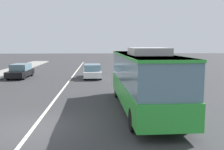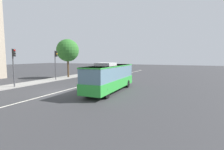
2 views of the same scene
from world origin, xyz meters
TOP-DOWN VIEW (x-y plane):
  - ground_plane at (0.00, 0.00)m, footprint 160.00×160.00m
  - lane_centre_line at (0.00, 0.00)m, footprint 76.00×0.16m
  - transit_bus at (2.69, -5.32)m, footprint 10.06×2.76m
  - sedan_white at (15.92, -2.22)m, footprint 4.58×2.00m
  - sedan_black at (16.53, 5.43)m, footprint 4.53×1.88m

SIDE VIEW (x-z plane):
  - ground_plane at x=0.00m, z-range 0.00..0.00m
  - lane_centre_line at x=0.00m, z-range 0.00..0.01m
  - sedan_white at x=15.92m, z-range -0.01..1.46m
  - sedan_black at x=16.53m, z-range -0.01..1.46m
  - transit_bus at x=2.69m, z-range 0.08..3.54m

